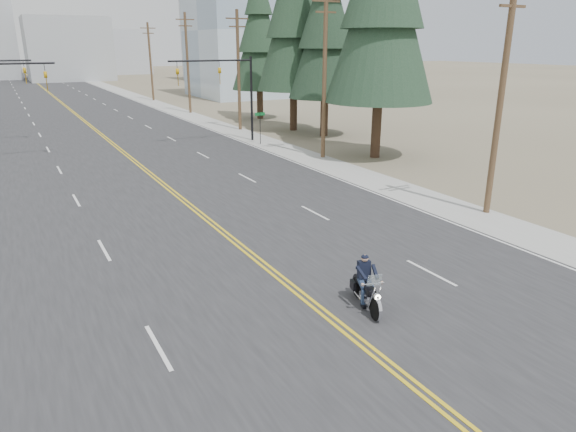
# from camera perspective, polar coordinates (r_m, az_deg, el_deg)

# --- Properties ---
(ground_plane) EXTENTS (400.00, 400.00, 0.00)m
(ground_plane) POSITION_cam_1_polar(r_m,az_deg,el_deg) (13.88, 11.93, -16.58)
(ground_plane) COLOR #776D56
(ground_plane) RESTS_ON ground
(road) EXTENTS (20.00, 200.00, 0.01)m
(road) POSITION_cam_1_polar(r_m,az_deg,el_deg) (79.16, -23.62, 11.25)
(road) COLOR #303033
(road) RESTS_ON ground
(sidewalk_right) EXTENTS (3.00, 200.00, 0.01)m
(sidewalk_right) POSITION_cam_1_polar(r_m,az_deg,el_deg) (81.10, -15.40, 12.25)
(sidewalk_right) COLOR #A5A5A0
(sidewalk_right) RESTS_ON ground
(traffic_mast_right) EXTENTS (7.10, 0.26, 7.00)m
(traffic_mast_right) POSITION_cam_1_polar(r_m,az_deg,el_deg) (43.82, -6.59, 14.49)
(traffic_mast_right) COLOR black
(traffic_mast_right) RESTS_ON ground
(street_sign) EXTENTS (0.90, 0.06, 2.62)m
(street_sign) POSITION_cam_1_polar(r_m,az_deg,el_deg) (43.07, -3.12, 10.32)
(street_sign) COLOR black
(street_sign) RESTS_ON ground
(utility_pole_a) EXTENTS (2.20, 0.30, 11.00)m
(utility_pole_a) POSITION_cam_1_polar(r_m,az_deg,el_deg) (26.15, 22.61, 12.38)
(utility_pole_a) COLOR brown
(utility_pole_a) RESTS_ON ground
(utility_pole_b) EXTENTS (2.20, 0.30, 11.50)m
(utility_pole_b) POSITION_cam_1_polar(r_m,az_deg,el_deg) (37.41, 4.08, 15.51)
(utility_pole_b) COLOR brown
(utility_pole_b) RESTS_ON ground
(utility_pole_c) EXTENTS (2.20, 0.30, 11.00)m
(utility_pole_c) POSITION_cam_1_polar(r_m,az_deg,el_deg) (50.66, -5.52, 15.95)
(utility_pole_c) COLOR brown
(utility_pole_c) RESTS_ON ground
(utility_pole_d) EXTENTS (2.20, 0.30, 11.50)m
(utility_pole_d) POSITION_cam_1_polar(r_m,az_deg,el_deg) (64.67, -11.10, 16.46)
(utility_pole_d) COLOR brown
(utility_pole_d) RESTS_ON ground
(utility_pole_e) EXTENTS (2.20, 0.30, 11.00)m
(utility_pole_e) POSITION_cam_1_polar(r_m,az_deg,el_deg) (80.99, -15.04, 16.34)
(utility_pole_e) COLOR brown
(utility_pole_e) RESTS_ON ground
(glass_building) EXTENTS (24.00, 16.00, 20.00)m
(glass_building) POSITION_cam_1_polar(r_m,az_deg,el_deg) (87.92, -2.15, 19.83)
(glass_building) COLOR #9EB5CC
(glass_building) RESTS_ON ground
(haze_bldg_b) EXTENTS (18.00, 14.00, 14.00)m
(haze_bldg_b) POSITION_cam_1_polar(r_m,az_deg,el_deg) (134.31, -23.21, 16.68)
(haze_bldg_b) COLOR #ADB2B7
(haze_bldg_b) RESTS_ON ground
(haze_bldg_c) EXTENTS (16.00, 12.00, 18.00)m
(haze_bldg_c) POSITION_cam_1_polar(r_m,az_deg,el_deg) (127.66, -7.34, 18.82)
(haze_bldg_c) COLOR #B7BCC6
(haze_bldg_c) RESTS_ON ground
(haze_bldg_e) EXTENTS (14.00, 14.00, 12.00)m
(haze_bldg_e) POSITION_cam_1_polar(r_m,az_deg,el_deg) (161.75, -18.04, 16.94)
(haze_bldg_e) COLOR #B7BCC6
(haze_bldg_e) RESTS_ON ground
(motorcyclist) EXTENTS (1.48, 2.33, 1.68)m
(motorcyclist) POSITION_cam_1_polar(r_m,az_deg,el_deg) (16.27, 8.78, -7.41)
(motorcyclist) COLOR black
(motorcyclist) RESTS_ON ground
(conifer_mid) EXTENTS (6.41, 6.41, 17.09)m
(conifer_mid) POSITION_cam_1_polar(r_m,az_deg,el_deg) (47.04, 4.27, 20.76)
(conifer_mid) COLOR #382619
(conifer_mid) RESTS_ON ground
(conifer_tall) EXTENTS (6.88, 6.88, 19.11)m
(conifer_tall) POSITION_cam_1_polar(r_m,az_deg,el_deg) (50.26, 0.65, 21.99)
(conifer_tall) COLOR #382619
(conifer_tall) RESTS_ON ground
(conifer_far) EXTENTS (6.01, 6.01, 16.10)m
(conifer_far) POSITION_cam_1_polar(r_m,az_deg,el_deg) (58.54, -3.27, 19.76)
(conifer_far) COLOR #382619
(conifer_far) RESTS_ON ground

